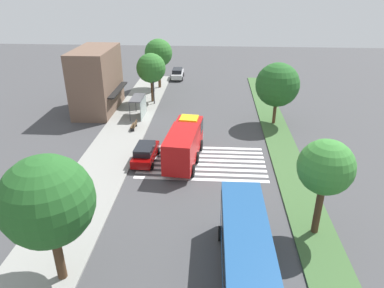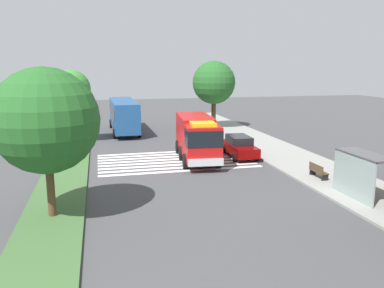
# 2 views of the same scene
# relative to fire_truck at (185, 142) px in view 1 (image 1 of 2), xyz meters

# --- Properties ---
(ground_plane) EXTENTS (120.00, 120.00, 0.00)m
(ground_plane) POSITION_rel_fire_truck_xyz_m (0.37, -1.70, -1.93)
(ground_plane) COLOR #424244
(sidewalk) EXTENTS (60.00, 5.12, 0.14)m
(sidewalk) POSITION_rel_fire_truck_xyz_m (0.37, 7.44, -1.86)
(sidewalk) COLOR gray
(sidewalk) RESTS_ON ground_plane
(median_strip) EXTENTS (60.00, 3.00, 0.14)m
(median_strip) POSITION_rel_fire_truck_xyz_m (0.37, -9.78, -1.86)
(median_strip) COLOR #3D6033
(median_strip) RESTS_ON ground_plane
(crosswalk) EXTENTS (6.75, 11.84, 0.01)m
(crosswalk) POSITION_rel_fire_truck_xyz_m (-0.36, -1.70, -1.92)
(crosswalk) COLOR silver
(crosswalk) RESTS_ON ground_plane
(fire_truck) EXTENTS (8.44, 3.36, 3.40)m
(fire_truck) POSITION_rel_fire_truck_xyz_m (0.00, 0.00, 0.00)
(fire_truck) COLOR #B71414
(fire_truck) RESTS_ON ground_plane
(parked_car_west) EXTENTS (4.77, 2.17, 1.71)m
(parked_car_west) POSITION_rel_fire_truck_xyz_m (-0.46, 3.68, -1.05)
(parked_car_west) COLOR #720505
(parked_car_west) RESTS_ON ground_plane
(parked_car_mid) EXTENTS (4.81, 2.05, 1.72)m
(parked_car_mid) POSITION_rel_fire_truck_xyz_m (29.54, 3.68, -1.05)
(parked_car_mid) COLOR silver
(parked_car_mid) RESTS_ON ground_plane
(transit_bus) EXTENTS (10.74, 2.95, 3.56)m
(transit_bus) POSITION_rel_fire_truck_xyz_m (-14.90, -4.66, 0.18)
(transit_bus) COLOR navy
(transit_bus) RESTS_ON ground_plane
(bus_stop_shelter) EXTENTS (3.50, 1.40, 2.46)m
(bus_stop_shelter) POSITION_rel_fire_truck_xyz_m (10.94, 6.34, -0.04)
(bus_stop_shelter) COLOR #4C4C51
(bus_stop_shelter) RESTS_ON sidewalk
(bench_near_shelter) EXTENTS (1.60, 0.50, 0.90)m
(bench_near_shelter) POSITION_rel_fire_truck_xyz_m (6.94, 6.34, -1.34)
(bench_near_shelter) COLOR #4C3823
(bench_near_shelter) RESTS_ON sidewalk
(street_lamp) EXTENTS (0.36, 0.36, 5.43)m
(street_lamp) POSITION_rel_fire_truck_xyz_m (15.81, 5.48, 1.47)
(street_lamp) COLOR #2D2D30
(street_lamp) RESTS_ON sidewalk
(storefront_building) EXTENTS (8.92, 5.26, 7.95)m
(storefront_building) POSITION_rel_fire_truck_xyz_m (13.13, 12.22, 2.04)
(storefront_building) COLOR brown
(storefront_building) RESTS_ON ground_plane
(sidewalk_tree_far_west) EXTENTS (5.00, 5.00, 7.78)m
(sidewalk_tree_far_west) POSITION_rel_fire_truck_xyz_m (-15.17, 5.88, 3.46)
(sidewalk_tree_far_west) COLOR #47301E
(sidewalk_tree_far_west) RESTS_ON sidewalk
(sidewalk_tree_center) EXTENTS (3.92, 3.92, 6.60)m
(sidewalk_tree_center) POSITION_rel_fire_truck_xyz_m (16.85, 5.88, 2.83)
(sidewalk_tree_center) COLOR #513823
(sidewalk_tree_center) RESTS_ON sidewalk
(sidewalk_tree_east) EXTENTS (4.16, 4.16, 7.38)m
(sidewalk_tree_east) POSITION_rel_fire_truck_xyz_m (23.70, 5.88, 3.47)
(sidewalk_tree_east) COLOR #513823
(sidewalk_tree_east) RESTS_ON sidewalk
(median_tree_far_west) EXTENTS (3.58, 3.58, 6.83)m
(median_tree_far_west) POSITION_rel_fire_truck_xyz_m (-10.07, -9.78, 3.19)
(median_tree_far_west) COLOR #47301E
(median_tree_far_west) RESTS_ON median_strip
(median_tree_west) EXTENTS (4.98, 4.98, 7.14)m
(median_tree_west) POSITION_rel_fire_truck_xyz_m (9.78, -9.78, 2.86)
(median_tree_west) COLOR #513823
(median_tree_west) RESTS_ON median_strip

